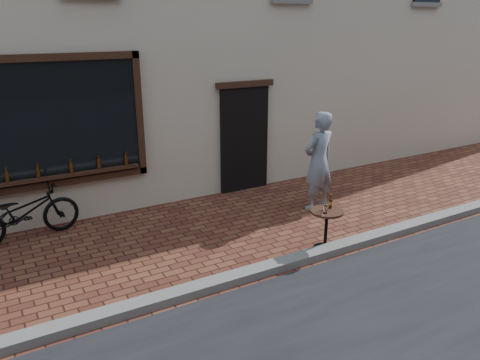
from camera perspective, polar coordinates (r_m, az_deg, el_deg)
ground at (r=6.61m, az=1.29°, el=-12.74°), size 90.00×90.00×0.00m
kerb at (r=6.73m, az=0.40°, el=-11.53°), size 90.00×0.25×0.12m
cargo_bicycle at (r=8.48m, az=-25.18°, el=-3.65°), size 2.16×0.88×1.01m
bistro_table at (r=7.48m, az=10.51°, el=-5.02°), size 0.52×0.52×0.90m
pedestrian at (r=8.96m, az=9.56°, el=2.25°), size 0.76×0.56×1.90m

